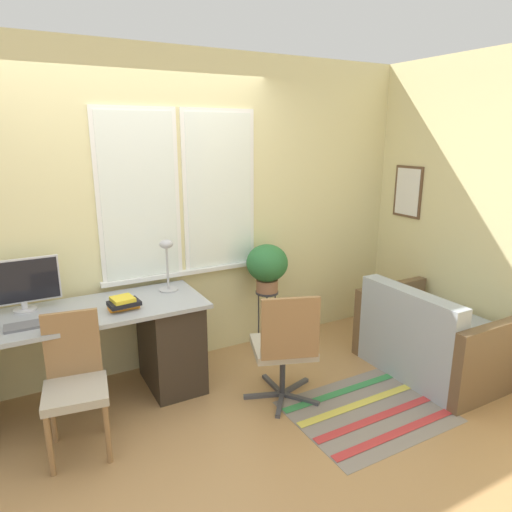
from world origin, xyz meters
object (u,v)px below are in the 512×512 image
(couch_loveseat, at_px, (432,340))
(mouse, at_px, (72,318))
(desk_lamp, at_px, (167,257))
(book_stack, at_px, (124,303))
(monitor, at_px, (21,284))
(desk_chair_wooden, at_px, (75,381))
(office_chair_swivel, at_px, (285,346))
(plant_stand, at_px, (267,300))
(keyboard, at_px, (34,324))
(potted_plant, at_px, (267,265))

(couch_loveseat, bearing_deg, mouse, 75.17)
(desk_lamp, bearing_deg, book_stack, -149.79)
(monitor, relative_size, book_stack, 2.23)
(desk_chair_wooden, xyz_separation_m, office_chair_swivel, (1.47, -0.21, -0.02))
(desk_lamp, distance_m, book_stack, 0.54)
(desk_chair_wooden, bearing_deg, plant_stand, 27.84)
(mouse, bearing_deg, book_stack, 4.67)
(keyboard, height_order, potted_plant, potted_plant)
(plant_stand, height_order, potted_plant, potted_plant)
(couch_loveseat, bearing_deg, monitor, 70.60)
(desk_chair_wooden, bearing_deg, keyboard, 126.58)
(book_stack, distance_m, office_chair_swivel, 1.24)
(desk_lamp, height_order, couch_loveseat, desk_lamp)
(office_chair_swivel, height_order, couch_loveseat, office_chair_swivel)
(office_chair_swivel, bearing_deg, keyboard, 1.63)
(office_chair_swivel, distance_m, couch_loveseat, 1.41)
(keyboard, distance_m, mouse, 0.24)
(monitor, bearing_deg, desk_lamp, -3.59)
(desk_lamp, height_order, plant_stand, desk_lamp)
(mouse, distance_m, couch_loveseat, 2.93)
(mouse, relative_size, couch_loveseat, 0.05)
(book_stack, distance_m, potted_plant, 1.40)
(keyboard, relative_size, desk_chair_wooden, 0.40)
(potted_plant, bearing_deg, book_stack, -168.72)
(book_stack, distance_m, desk_chair_wooden, 0.64)
(monitor, xyz_separation_m, desk_chair_wooden, (0.22, -0.67, -0.50))
(office_chair_swivel, bearing_deg, mouse, -0.55)
(monitor, bearing_deg, couch_loveseat, -19.40)
(couch_loveseat, bearing_deg, plant_stand, 45.29)
(couch_loveseat, bearing_deg, book_stack, 72.45)
(desk_lamp, height_order, book_stack, desk_lamp)
(book_stack, bearing_deg, desk_lamp, 30.21)
(keyboard, distance_m, plant_stand, 2.02)
(keyboard, bearing_deg, book_stack, 1.01)
(couch_loveseat, bearing_deg, office_chair_swivel, 81.47)
(mouse, xyz_separation_m, office_chair_swivel, (1.41, -0.53, -0.32))
(office_chair_swivel, bearing_deg, plant_stand, -91.24)
(keyboard, relative_size, plant_stand, 0.61)
(monitor, distance_m, plant_stand, 2.07)
(desk_chair_wooden, height_order, office_chair_swivel, office_chair_swivel)
(couch_loveseat, bearing_deg, desk_lamp, 63.22)
(monitor, height_order, keyboard, monitor)
(book_stack, relative_size, couch_loveseat, 0.20)
(monitor, height_order, desk_chair_wooden, monitor)
(monitor, height_order, potted_plant, monitor)
(keyboard, height_order, desk_lamp, desk_lamp)
(keyboard, bearing_deg, desk_chair_wooden, -61.92)
(monitor, xyz_separation_m, keyboard, (0.04, -0.32, -0.20))
(keyboard, bearing_deg, mouse, -4.56)
(office_chair_swivel, xyz_separation_m, plant_stand, (0.33, 0.84, 0.03))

